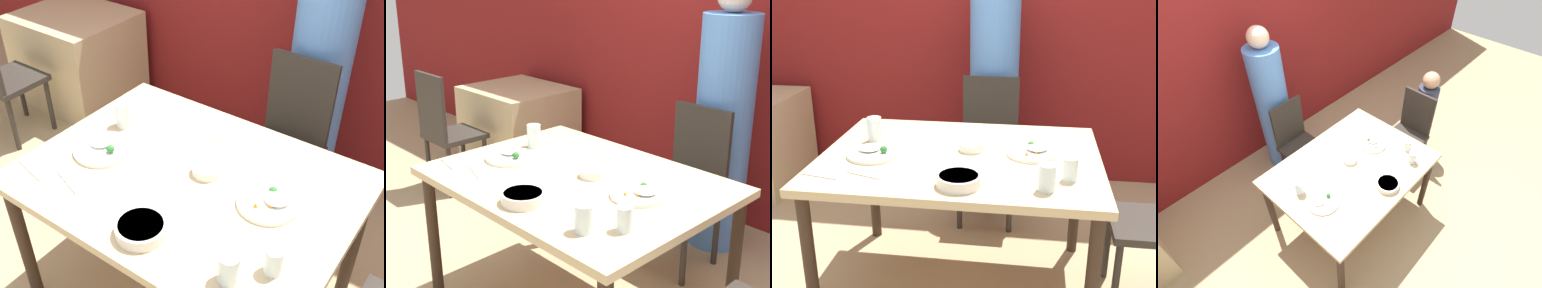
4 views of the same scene
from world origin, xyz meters
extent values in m
cube|color=tan|center=(0.00, 0.00, 0.76)|extent=(1.37, 1.03, 0.04)
cylinder|color=#332319|center=(-0.63, -0.45, 0.37)|extent=(0.06, 0.06, 0.74)
cylinder|color=#332319|center=(-0.63, 0.45, 0.37)|extent=(0.06, 0.06, 0.74)
cylinder|color=#332319|center=(0.63, 0.45, 0.37)|extent=(0.06, 0.06, 0.74)
cube|color=#2D2823|center=(0.06, 0.78, 0.44)|extent=(0.40, 0.40, 0.04)
cube|color=#2D2823|center=(0.06, 0.97, 0.71)|extent=(0.38, 0.03, 0.51)
cylinder|color=#2D2823|center=(-0.10, 0.62, 0.21)|extent=(0.04, 0.04, 0.42)
cylinder|color=#2D2823|center=(0.23, 0.62, 0.21)|extent=(0.04, 0.04, 0.42)
cylinder|color=#2D2823|center=(-0.10, 0.95, 0.21)|extent=(0.04, 0.04, 0.42)
cylinder|color=#2D2823|center=(0.23, 0.95, 0.21)|extent=(0.04, 0.04, 0.42)
cylinder|color=#5184D1|center=(0.06, 1.20, 0.74)|extent=(0.35, 0.35, 1.48)
cylinder|color=silver|center=(0.05, -0.36, 0.80)|extent=(0.19, 0.19, 0.05)
cylinder|color=#BC5123|center=(0.05, -0.36, 0.83)|extent=(0.17, 0.17, 0.01)
cylinder|color=white|center=(0.35, 0.04, 0.79)|extent=(0.24, 0.24, 0.02)
ellipsoid|color=white|center=(0.38, 0.06, 0.81)|extent=(0.11, 0.11, 0.03)
cone|color=orange|center=(0.33, -0.02, 0.81)|extent=(0.02, 0.02, 0.02)
cone|color=orange|center=(0.37, 0.02, 0.81)|extent=(0.02, 0.02, 0.02)
sphere|color=#2D702D|center=(0.35, 0.09, 0.81)|extent=(0.04, 0.04, 0.04)
cylinder|color=white|center=(-0.42, -0.08, 0.79)|extent=(0.26, 0.26, 0.02)
ellipsoid|color=white|center=(-0.45, -0.06, 0.81)|extent=(0.11, 0.11, 0.03)
sphere|color=#2D702D|center=(-0.48, -0.05, 0.81)|extent=(0.02, 0.02, 0.02)
sphere|color=#2D702D|center=(-0.37, -0.08, 0.82)|extent=(0.04, 0.04, 0.04)
cylinder|color=white|center=(0.05, 0.06, 0.80)|extent=(0.13, 0.13, 0.04)
cylinder|color=white|center=(0.05, 0.06, 0.82)|extent=(0.11, 0.11, 0.01)
cylinder|color=silver|center=(-0.48, 0.13, 0.84)|extent=(0.08, 0.08, 0.13)
cylinder|color=silver|center=(0.52, -0.24, 0.83)|extent=(0.06, 0.06, 0.10)
cylinder|color=silver|center=(0.42, -0.36, 0.84)|extent=(0.07, 0.07, 0.12)
cube|color=white|center=(-0.07, 0.36, 0.78)|extent=(0.14, 0.14, 0.01)
cube|color=silver|center=(-0.39, -0.32, 0.78)|extent=(0.18, 0.08, 0.01)
cube|color=silver|center=(-0.58, -0.36, 0.78)|extent=(0.18, 0.06, 0.01)
cube|color=tan|center=(-1.90, 1.10, 0.36)|extent=(0.83, 0.74, 0.73)
cube|color=#2D2823|center=(-1.90, 0.46, 0.44)|extent=(0.40, 0.40, 0.04)
cylinder|color=#2D2823|center=(-1.73, 0.62, 0.21)|extent=(0.04, 0.04, 0.42)
cylinder|color=#2D2823|center=(-2.06, 0.62, 0.21)|extent=(0.04, 0.04, 0.42)
cylinder|color=#2D2823|center=(-1.73, 0.29, 0.21)|extent=(0.04, 0.04, 0.42)
camera|label=1|loc=(0.92, -1.25, 2.07)|focal=45.00mm
camera|label=2|loc=(1.73, -1.64, 1.77)|focal=50.00mm
camera|label=3|loc=(0.34, -2.20, 1.65)|focal=45.00mm
camera|label=4|loc=(-1.30, -1.17, 2.78)|focal=28.00mm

